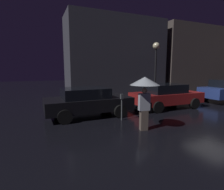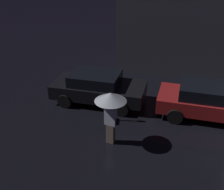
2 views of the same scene
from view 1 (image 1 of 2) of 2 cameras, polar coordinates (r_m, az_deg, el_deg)
ground_plane at (r=11.60m, az=30.66°, el=-3.95°), size 60.00×60.00×0.00m
building_facade_left at (r=14.45m, az=1.14°, el=11.85°), size 7.77×3.00×6.22m
building_facade_right at (r=19.86m, az=26.03°, el=10.11°), size 9.05×3.00×6.24m
parked_car_black at (r=8.51m, az=-7.96°, el=-2.00°), size 4.11×2.07×1.37m
parked_car_red at (r=10.71m, az=17.13°, el=-0.09°), size 4.12×2.03×1.40m
pedestrian_with_umbrella at (r=6.40m, az=10.62°, el=2.51°), size 1.08×1.08×1.98m
parking_meter at (r=7.67m, az=3.22°, el=-2.97°), size 0.12×0.10×1.18m
street_lamp_near at (r=13.27m, az=14.13°, el=11.97°), size 0.49×0.49×4.14m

